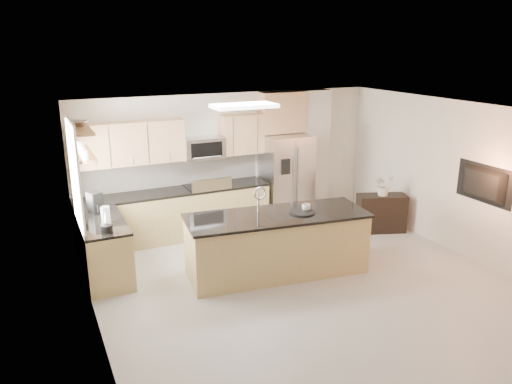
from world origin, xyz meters
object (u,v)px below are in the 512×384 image
range (207,209)px  island (277,244)px  refrigerator (286,179)px  platter (302,212)px  microwave (203,148)px  credenza (381,213)px  coffee_maker (95,203)px  cup (306,208)px  television (481,184)px  bowl (77,123)px  blender (106,221)px  flower_vase (384,180)px  kettle (106,218)px

range → island: bearing=-79.0°
refrigerator → platter: (-0.87, -2.15, 0.09)m
microwave → credenza: (3.06, -1.46, -1.27)m
island → coffee_maker: bearing=157.3°
island → platter: (0.38, -0.11, 0.49)m
cup → platter: (-0.11, -0.06, -0.04)m
cup → television: television is taller
coffee_maker → bowl: (-0.16, -0.14, 1.30)m
coffee_maker → television: bearing=-23.7°
microwave → coffee_maker: 2.30m
platter → blender: size_ratio=1.01×
credenza → microwave: bearing=174.2°
range → refrigerator: 1.71m
island → flower_vase: island is taller
cup → blender: 3.01m
flower_vase → microwave: bearing=154.1°
platter → bowl: (-3.04, 1.39, 1.40)m
cup → television: bearing=-20.8°
kettle → bowl: 1.46m
range → microwave: microwave is taller
refrigerator → credenza: size_ratio=1.96×
bowl → coffee_maker: bearing=42.8°
kettle → credenza: bearing=-0.8°
cup → platter: cup is taller
credenza → cup: cup is taller
range → island: size_ratio=0.39×
credenza → flower_vase: flower_vase is taller
platter → flower_vase: flower_vase is taller
cup → platter: 0.13m
blender → television: 5.79m
microwave → flower_vase: size_ratio=1.23×
platter → blender: 2.92m
island → coffee_maker: size_ratio=8.66×
bowl → microwave: bearing=22.4°
range → bowl: size_ratio=2.96×
credenza → television: 2.09m
bowl → credenza: bearing=-5.7°
microwave → flower_vase: microwave is taller
bowl → flower_vase: 5.49m
refrigerator → flower_vase: (1.39, -1.31, 0.15)m
refrigerator → blender: (-3.73, -1.57, 0.20)m
coffee_maker → bowl: bearing=-137.2°
microwave → bowl: bearing=-157.6°
cup → coffee_maker: 3.33m
credenza → platter: (-2.27, -0.86, 0.62)m
microwave → kettle: (-2.03, -1.39, -0.61)m
microwave → platter: microwave is taller
cup → blender: bearing=170.3°
credenza → cup: bearing=-140.0°
television → credenza: bearing=14.2°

